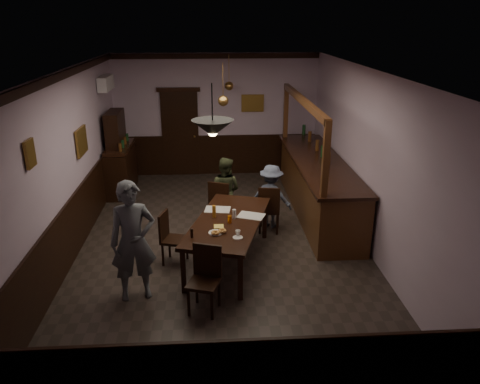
{
  "coord_description": "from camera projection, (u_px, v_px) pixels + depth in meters",
  "views": [
    {
      "loc": [
        -0.16,
        -7.51,
        3.78
      ],
      "look_at": [
        0.3,
        -0.5,
        1.15
      ],
      "focal_mm": 35.0,
      "sensor_mm": 36.0,
      "label": 1
    }
  ],
  "objects": [
    {
      "name": "room",
      "position": [
        220.0,
        162.0,
        7.83
      ],
      "size": [
        5.01,
        8.01,
        3.01
      ],
      "color": "#2D2621",
      "rests_on": "ground"
    },
    {
      "name": "dining_table",
      "position": [
        228.0,
        224.0,
        7.46
      ],
      "size": [
        1.57,
        2.39,
        0.75
      ],
      "rotation": [
        0.0,
        0.0,
        -0.28
      ],
      "color": "black",
      "rests_on": "ground"
    },
    {
      "name": "chair_far_left",
      "position": [
        221.0,
        202.0,
        8.78
      ],
      "size": [
        0.54,
        0.54,
        0.95
      ],
      "rotation": [
        0.0,
        0.0,
        2.74
      ],
      "color": "black",
      "rests_on": "ground"
    },
    {
      "name": "chair_far_right",
      "position": [
        269.0,
        207.0,
        8.6
      ],
      "size": [
        0.46,
        0.46,
        0.91
      ],
      "rotation": [
        0.0,
        0.0,
        2.96
      ],
      "color": "black",
      "rests_on": "ground"
    },
    {
      "name": "chair_near",
      "position": [
        205.0,
        276.0,
        6.32
      ],
      "size": [
        0.51,
        0.51,
        0.93
      ],
      "rotation": [
        0.0,
        0.0,
        -0.32
      ],
      "color": "black",
      "rests_on": "ground"
    },
    {
      "name": "chair_side",
      "position": [
        170.0,
        235.0,
        7.54
      ],
      "size": [
        0.47,
        0.47,
        0.87
      ],
      "rotation": [
        0.0,
        0.0,
        1.29
      ],
      "color": "black",
      "rests_on": "ground"
    },
    {
      "name": "person_standing",
      "position": [
        133.0,
        241.0,
        6.47
      ],
      "size": [
        0.72,
        0.56,
        1.74
      ],
      "primitive_type": "imported",
      "rotation": [
        0.0,
        0.0,
        0.24
      ],
      "color": "slate",
      "rests_on": "ground"
    },
    {
      "name": "person_seated_left",
      "position": [
        225.0,
        190.0,
        8.98
      ],
      "size": [
        0.79,
        0.72,
        1.31
      ],
      "primitive_type": "imported",
      "rotation": [
        0.0,
        0.0,
        2.71
      ],
      "color": "#3C4429",
      "rests_on": "ground"
    },
    {
      "name": "person_seated_right",
      "position": [
        271.0,
        196.0,
        8.82
      ],
      "size": [
        0.91,
        0.75,
        1.22
      ],
      "primitive_type": "imported",
      "rotation": [
        0.0,
        0.0,
        2.69
      ],
      "color": "slate",
      "rests_on": "ground"
    },
    {
      "name": "newspaper_left",
      "position": [
        218.0,
        209.0,
        7.85
      ],
      "size": [
        0.46,
        0.36,
        0.01
      ],
      "primitive_type": "cube",
      "rotation": [
        0.0,
        0.0,
        -0.14
      ],
      "color": "silver",
      "rests_on": "dining_table"
    },
    {
      "name": "newspaper_right",
      "position": [
        251.0,
        216.0,
        7.6
      ],
      "size": [
        0.5,
        0.44,
        0.01
      ],
      "primitive_type": "cube",
      "rotation": [
        0.0,
        0.0,
        -0.39
      ],
      "color": "silver",
      "rests_on": "dining_table"
    },
    {
      "name": "napkin",
      "position": [
        219.0,
        226.0,
        7.22
      ],
      "size": [
        0.19,
        0.19,
        0.0
      ],
      "primitive_type": "cube",
      "rotation": [
        0.0,
        0.0,
        -0.28
      ],
      "color": "#FFE05D",
      "rests_on": "dining_table"
    },
    {
      "name": "saucer",
      "position": [
        238.0,
        237.0,
        6.85
      ],
      "size": [
        0.15,
        0.15,
        0.01
      ],
      "primitive_type": "cylinder",
      "color": "white",
      "rests_on": "dining_table"
    },
    {
      "name": "coffee_cup",
      "position": [
        238.0,
        233.0,
        6.9
      ],
      "size": [
        0.1,
        0.1,
        0.07
      ],
      "primitive_type": "imported",
      "rotation": [
        0.0,
        0.0,
        -0.28
      ],
      "color": "white",
      "rests_on": "saucer"
    },
    {
      "name": "pastry_plate",
      "position": [
        216.0,
        233.0,
        6.99
      ],
      "size": [
        0.22,
        0.22,
        0.01
      ],
      "primitive_type": "cylinder",
      "color": "white",
      "rests_on": "dining_table"
    },
    {
      "name": "pastry_ring_a",
      "position": [
        215.0,
        233.0,
        6.93
      ],
      "size": [
        0.13,
        0.13,
        0.04
      ],
      "primitive_type": "torus",
      "color": "#C68C47",
      "rests_on": "pastry_plate"
    },
    {
      "name": "pastry_ring_b",
      "position": [
        222.0,
        231.0,
        6.99
      ],
      "size": [
        0.13,
        0.13,
        0.04
      ],
      "primitive_type": "torus",
      "color": "#C68C47",
      "rests_on": "pastry_plate"
    },
    {
      "name": "soda_can",
      "position": [
        230.0,
        219.0,
        7.33
      ],
      "size": [
        0.07,
        0.07,
        0.12
      ],
      "primitive_type": "cylinder",
      "color": "orange",
      "rests_on": "dining_table"
    },
    {
      "name": "beer_glass",
      "position": [
        214.0,
        211.0,
        7.52
      ],
      "size": [
        0.06,
        0.06,
        0.2
      ],
      "primitive_type": "cylinder",
      "color": "#BF721E",
      "rests_on": "dining_table"
    },
    {
      "name": "water_glass",
      "position": [
        234.0,
        214.0,
        7.49
      ],
      "size": [
        0.06,
        0.06,
        0.15
      ],
      "primitive_type": "cylinder",
      "color": "silver",
      "rests_on": "dining_table"
    },
    {
      "name": "pepper_mill",
      "position": [
        192.0,
        233.0,
        6.83
      ],
      "size": [
        0.04,
        0.04,
        0.14
      ],
      "primitive_type": "cylinder",
      "color": "black",
      "rests_on": "dining_table"
    },
    {
      "name": "sideboard",
      "position": [
        120.0,
        160.0,
        10.57
      ],
      "size": [
        0.5,
        1.41,
        1.86
      ],
      "color": "black",
      "rests_on": "ground"
    },
    {
      "name": "bar_counter",
      "position": [
        318.0,
        185.0,
        9.46
      ],
      "size": [
        0.98,
        4.21,
        2.36
      ],
      "color": "#4A2B13",
      "rests_on": "ground"
    },
    {
      "name": "door_back",
      "position": [
        180.0,
        134.0,
        11.62
      ],
      "size": [
        0.9,
        0.06,
        2.1
      ],
      "primitive_type": "cube",
      "color": "black",
      "rests_on": "ground"
    },
    {
      "name": "ac_unit",
      "position": [
        106.0,
        83.0,
        10.06
      ],
      "size": [
        0.2,
        0.85,
        0.3
      ],
      "color": "white",
      "rests_on": "ground"
    },
    {
      "name": "picture_left_small",
      "position": [
        30.0,
        154.0,
        5.96
      ],
      "size": [
        0.04,
        0.28,
        0.36
      ],
      "color": "olive",
      "rests_on": "ground"
    },
    {
      "name": "picture_left_large",
      "position": [
        82.0,
        141.0,
        8.36
      ],
      "size": [
        0.04,
        0.62,
        0.48
      ],
      "color": "olive",
      "rests_on": "ground"
    },
    {
      "name": "picture_back",
      "position": [
        253.0,
        103.0,
        11.48
      ],
      "size": [
        0.55,
        0.04,
        0.42
      ],
      "color": "olive",
      "rests_on": "ground"
    },
    {
      "name": "pendant_iron",
      "position": [
        213.0,
        128.0,
        6.13
      ],
      "size": [
        0.56,
        0.56,
        0.69
      ],
      "color": "black",
      "rests_on": "ground"
    },
    {
      "name": "pendant_brass_mid",
      "position": [
        223.0,
        101.0,
        8.82
      ],
      "size": [
        0.2,
        0.2,
        0.81
      ],
      "color": "#BF8C3F",
      "rests_on": "ground"
    },
    {
      "name": "pendant_brass_far",
      "position": [
        229.0,
        86.0,
        10.72
      ],
      "size": [
        0.2,
        0.2,
        0.81
      ],
      "color": "#BF8C3F",
      "rests_on": "ground"
    }
  ]
}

